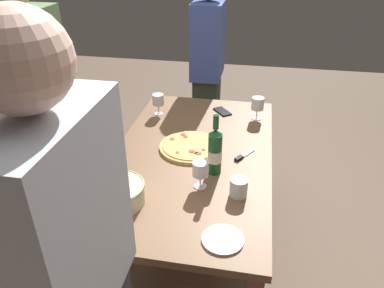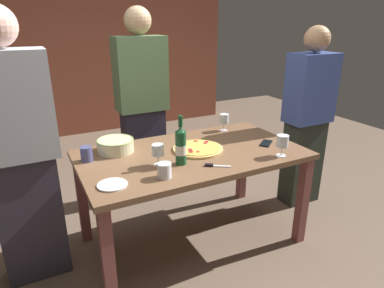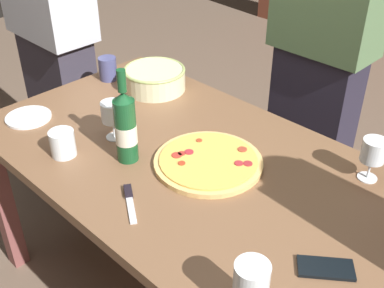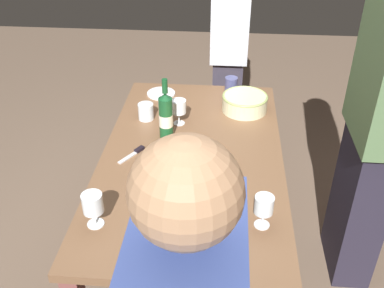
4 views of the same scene
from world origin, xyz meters
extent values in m
plane|color=brown|center=(0.00, 0.00, 0.00)|extent=(8.00, 8.00, 0.00)
cube|color=brown|center=(0.00, 0.00, 0.73)|extent=(1.60, 0.90, 0.04)
cube|color=brown|center=(-0.74, -0.40, 0.35)|extent=(0.07, 0.07, 0.71)
cube|color=brown|center=(-0.74, 0.40, 0.35)|extent=(0.07, 0.07, 0.71)
cylinder|color=#E1B268|center=(0.06, 0.02, 0.76)|extent=(0.37, 0.37, 0.02)
cylinder|color=#E6B34E|center=(0.06, 0.02, 0.77)|extent=(0.33, 0.33, 0.01)
cylinder|color=#AF3226|center=(-0.03, -0.04, 0.77)|extent=(0.03, 0.03, 0.00)
cylinder|color=#9E3C28|center=(0.11, 0.14, 0.77)|extent=(0.03, 0.03, 0.00)
cylinder|color=#A92830|center=(-0.01, 0.00, 0.77)|extent=(0.03, 0.03, 0.00)
cylinder|color=maroon|center=(0.17, 0.09, 0.77)|extent=(0.03, 0.03, 0.00)
cylinder|color=#A62A2F|center=(0.15, 0.07, 0.77)|extent=(0.03, 0.03, 0.00)
cylinder|color=#AD371D|center=(0.01, -0.06, 0.77)|extent=(0.02, 0.02, 0.00)
cylinder|color=#A63C20|center=(-0.04, 0.08, 0.77)|extent=(0.02, 0.02, 0.00)
cylinder|color=#AA2D26|center=(-0.03, -0.02, 0.77)|extent=(0.03, 0.03, 0.00)
cylinder|color=beige|center=(-0.49, 0.27, 0.80)|extent=(0.26, 0.26, 0.09)
torus|color=#9DB063|center=(-0.49, 0.27, 0.84)|extent=(0.26, 0.26, 0.01)
cylinder|color=#164B26|center=(-0.16, -0.15, 0.86)|extent=(0.07, 0.07, 0.22)
cone|color=#164B26|center=(-0.16, -0.15, 0.99)|extent=(0.07, 0.07, 0.03)
cylinder|color=#164B26|center=(-0.16, -0.15, 1.04)|extent=(0.03, 0.03, 0.07)
cylinder|color=silver|center=(-0.16, -0.15, 0.85)|extent=(0.07, 0.07, 0.07)
cylinder|color=white|center=(0.48, 0.32, 0.75)|extent=(0.06, 0.06, 0.00)
cylinder|color=white|center=(0.48, 0.32, 0.79)|extent=(0.01, 0.01, 0.07)
cylinder|color=white|center=(0.48, 0.32, 0.86)|extent=(0.08, 0.08, 0.07)
cylinder|color=maroon|center=(0.48, 0.32, 0.84)|extent=(0.07, 0.07, 0.04)
cylinder|color=white|center=(0.53, -0.35, 0.75)|extent=(0.07, 0.07, 0.00)
cylinder|color=white|center=(0.53, -0.35, 0.79)|extent=(0.01, 0.01, 0.07)
cylinder|color=white|center=(0.53, -0.35, 0.86)|extent=(0.08, 0.08, 0.08)
cylinder|color=maroon|center=(0.53, -0.35, 0.84)|extent=(0.07, 0.07, 0.04)
cylinder|color=white|center=(-0.30, -0.10, 0.75)|extent=(0.06, 0.06, 0.00)
cylinder|color=white|center=(-0.30, -0.10, 0.79)|extent=(0.01, 0.01, 0.07)
cylinder|color=white|center=(-0.30, -0.10, 0.86)|extent=(0.08, 0.08, 0.07)
cylinder|color=#444776|center=(-0.71, 0.18, 0.80)|extent=(0.08, 0.08, 0.10)
cylinder|color=white|center=(-0.34, -0.29, 0.80)|extent=(0.09, 0.09, 0.09)
cylinder|color=white|center=(-0.65, -0.25, 0.76)|extent=(0.18, 0.18, 0.01)
cube|color=black|center=(0.59, -0.11, 0.76)|extent=(0.16, 0.14, 0.01)
cube|color=silver|center=(0.05, -0.31, 0.75)|extent=(0.12, 0.08, 0.01)
cube|color=black|center=(-0.01, -0.27, 0.76)|extent=(0.06, 0.05, 0.02)
cube|color=#252230|center=(-0.06, 0.89, 0.43)|extent=(0.38, 0.20, 0.87)
cube|color=#332E3B|center=(-1.10, 0.16, 0.43)|extent=(0.39, 0.20, 0.86)
cube|color=#B5BBC7|center=(-1.10, 0.16, 1.18)|extent=(0.46, 0.24, 0.64)
sphere|color=tan|center=(1.21, 0.09, 1.50)|extent=(0.22, 0.22, 0.22)
camera|label=1|loc=(-1.77, -0.33, 1.86)|focal=34.47mm
camera|label=2|loc=(-1.04, -2.01, 1.66)|focal=31.55mm
camera|label=3|loc=(0.95, -0.97, 1.71)|focal=45.45mm
camera|label=4|loc=(1.82, 0.16, 2.01)|focal=41.67mm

